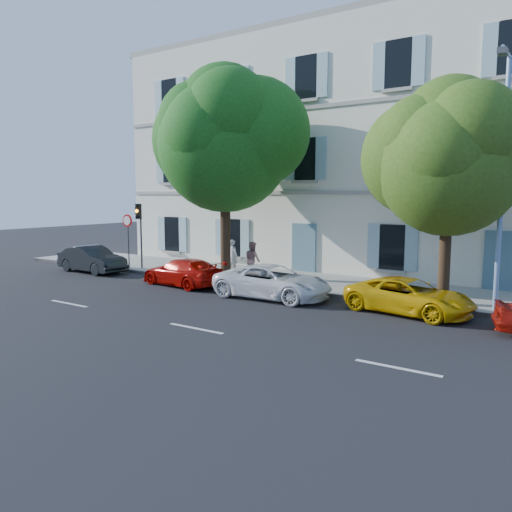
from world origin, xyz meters
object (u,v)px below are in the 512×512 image
Objects in this scene: car_red_coupe at (183,272)px; pedestrian_b at (253,260)px; tree_right at (449,165)px; pedestrian_a at (233,256)px; traffic_light at (139,222)px; car_yellow_supercar at (409,296)px; car_white_coupe at (273,282)px; road_sign at (128,229)px; car_dark_sedan at (92,259)px; tree_left at (225,146)px; street_lamp at (502,169)px.

car_red_coupe is 2.46× the size of pedestrian_b.
tree_right reaches higher than pedestrian_a.
pedestrian_a reaches higher than car_red_coupe.
traffic_light is at bearing 33.63° from pedestrian_b.
pedestrian_a is at bearing 81.96° from car_yellow_supercar.
road_sign reaches higher than car_white_coupe.
car_dark_sedan is at bearing -85.20° from car_red_coupe.
car_white_coupe is at bearing -28.97° from tree_left.
pedestrian_b reaches higher than car_white_coupe.
pedestrian_b is at bearing 175.65° from street_lamp.
car_red_coupe is at bearing 101.07° from car_yellow_supercar.
traffic_light is 1.20× the size of road_sign.
car_red_coupe is at bearing -171.13° from street_lamp.
car_white_coupe is 3.87m from pedestrian_b.
car_dark_sedan is at bearing -174.83° from street_lamp.
pedestrian_b is at bearing 26.41° from tree_left.
pedestrian_b is (1.85, 2.65, 0.39)m from car_red_coupe.
tree_right is (0.73, 1.46, 4.30)m from car_yellow_supercar.
tree_left is at bearing 178.55° from tree_right.
tree_right reaches higher than car_white_coupe.
pedestrian_b is at bearing 6.78° from traffic_light.
car_white_coupe is at bearing 103.69° from car_yellow_supercar.
street_lamp is 4.97× the size of pedestrian_a.
car_red_coupe is at bearing 89.63° from pedestrian_a.
tree_left is 3.33× the size of road_sign.
car_red_coupe is 5.34m from traffic_light.
road_sign is (-9.77, 1.65, 1.50)m from car_white_coupe.
car_yellow_supercar is 2.54× the size of pedestrian_b.
road_sign is at bearing -37.82° from car_dark_sedan.
pedestrian_b reaches higher than car_dark_sedan.
car_dark_sedan is 2.48× the size of pedestrian_a.
car_white_coupe is 1.38× the size of traffic_light.
car_white_coupe is at bearing -9.58° from road_sign.
pedestrian_b is at bearing -71.36° from car_dark_sedan.
tree_right is 1.64m from street_lamp.
tree_left is at bearing 87.94° from car_yellow_supercar.
street_lamp reaches higher than pedestrian_a.
car_red_coupe is 2.51× the size of pedestrian_a.
car_yellow_supercar is 1.27× the size of traffic_light.
car_yellow_supercar is 4.60m from tree_right.
tree_right is (5.77, 1.90, 4.25)m from car_white_coupe.
road_sign is 1.70× the size of pedestrian_a.
road_sign is at bearing 21.37° from pedestrian_a.
tree_left reaches higher than car_dark_sedan.
pedestrian_a is (0.30, 3.21, 0.37)m from car_red_coupe.
street_lamp reaches higher than car_red_coupe.
car_white_coupe is 2.80× the size of pedestrian_a.
car_yellow_supercar is 10.59m from tree_left.
tree_left is 2.78× the size of traffic_light.
traffic_light is at bearing 26.57° from road_sign.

